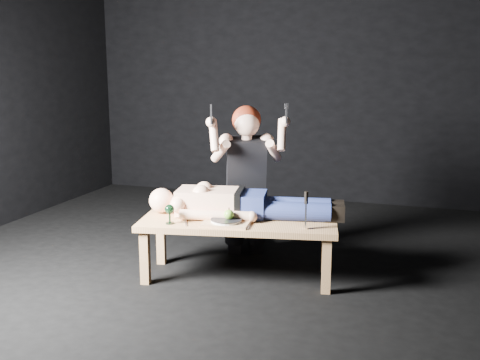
{
  "coord_description": "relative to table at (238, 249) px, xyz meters",
  "views": [
    {
      "loc": [
        1.53,
        -4.14,
        1.59
      ],
      "look_at": [
        0.22,
        -0.19,
        0.75
      ],
      "focal_mm": 42.46,
      "sensor_mm": 36.0,
      "label": 1
    }
  ],
  "objects": [
    {
      "name": "kneeling_woman",
      "position": [
        -0.11,
        0.53,
        0.43
      ],
      "size": [
        0.94,
        0.99,
        1.32
      ],
      "primitive_type": null,
      "rotation": [
        0.0,
        0.0,
        0.38
      ],
      "color": "black",
      "rests_on": "ground"
    },
    {
      "name": "serving_tray",
      "position": [
        -0.05,
        -0.13,
        0.24
      ],
      "size": [
        0.36,
        0.28,
        0.02
      ],
      "primitive_type": "cube",
      "rotation": [
        0.0,
        0.0,
        0.11
      ],
      "color": "tan",
      "rests_on": "table"
    },
    {
      "name": "plate",
      "position": [
        -0.05,
        -0.13,
        0.25
      ],
      "size": [
        0.25,
        0.25,
        0.02
      ],
      "primitive_type": "cylinder",
      "rotation": [
        0.0,
        0.0,
        0.11
      ],
      "color": "white",
      "rests_on": "serving_tray"
    },
    {
      "name": "ground",
      "position": [
        -0.22,
        0.24,
        -0.23
      ],
      "size": [
        5.0,
        5.0,
        0.0
      ],
      "primitive_type": "plane",
      "color": "black",
      "rests_on": "ground"
    },
    {
      "name": "spoon_flat",
      "position": [
        0.01,
        -0.08,
        0.23
      ],
      "size": [
        0.14,
        0.09,
        0.01
      ],
      "primitive_type": "cube",
      "rotation": [
        0.0,
        0.0,
        1.02
      ],
      "color": "#B2B2B7",
      "rests_on": "table"
    },
    {
      "name": "lying_man",
      "position": [
        0.02,
        0.14,
        0.35
      ],
      "size": [
        1.44,
        0.67,
        0.25
      ],
      "primitive_type": null,
      "rotation": [
        0.0,
        0.0,
        0.18
      ],
      "color": "#FCC49D",
      "rests_on": "table"
    },
    {
      "name": "fork_flat",
      "position": [
        -0.34,
        -0.2,
        0.23
      ],
      "size": [
        0.08,
        0.15,
        0.01
      ],
      "primitive_type": "cube",
      "rotation": [
        0.0,
        0.0,
        0.45
      ],
      "color": "#B2B2B7",
      "rests_on": "table"
    },
    {
      "name": "apple",
      "position": [
        -0.03,
        -0.12,
        0.3
      ],
      "size": [
        0.07,
        0.07,
        0.07
      ],
      "primitive_type": "sphere",
      "color": "#468C1F",
      "rests_on": "plate"
    },
    {
      "name": "table",
      "position": [
        0.0,
        0.0,
        0.0
      ],
      "size": [
        1.55,
        0.81,
        0.45
      ],
      "primitive_type": "cube",
      "rotation": [
        0.0,
        0.0,
        0.18
      ],
      "color": "tan",
      "rests_on": "ground"
    },
    {
      "name": "carving_knife",
      "position": [
        0.53,
        -0.06,
        0.36
      ],
      "size": [
        0.04,
        0.04,
        0.27
      ],
      "primitive_type": null,
      "rotation": [
        0.0,
        0.0,
        0.18
      ],
      "color": "#B2B2B7",
      "rests_on": "table"
    },
    {
      "name": "goblet",
      "position": [
        -0.45,
        -0.24,
        0.3
      ],
      "size": [
        0.08,
        0.08,
        0.15
      ],
      "primitive_type": null,
      "rotation": [
        0.0,
        0.0,
        0.18
      ],
      "color": "black",
      "rests_on": "table"
    },
    {
      "name": "back_wall",
      "position": [
        -0.22,
        2.74,
        1.27
      ],
      "size": [
        5.0,
        0.0,
        5.0
      ],
      "primitive_type": "plane",
      "rotation": [
        1.57,
        0.0,
        0.0
      ],
      "color": "black",
      "rests_on": "ground"
    },
    {
      "name": "knife_flat",
      "position": [
        0.13,
        -0.14,
        0.23
      ],
      "size": [
        0.04,
        0.16,
        0.01
      ],
      "primitive_type": "cube",
      "rotation": [
        0.0,
        0.0,
        0.14
      ],
      "color": "#B2B2B7",
      "rests_on": "table"
    }
  ]
}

